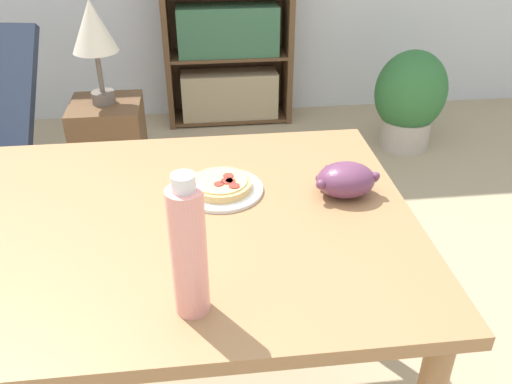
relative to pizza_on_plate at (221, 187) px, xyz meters
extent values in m
cube|color=#A37549|center=(-0.13, -0.12, -0.03)|extent=(1.19, 0.92, 0.03)
cylinder|color=#A37549|center=(-0.66, 0.28, -0.42)|extent=(0.06, 0.06, 0.74)
cylinder|color=#A37549|center=(0.40, 0.28, -0.42)|extent=(0.06, 0.06, 0.74)
cylinder|color=white|center=(0.00, 0.00, -0.01)|extent=(0.22, 0.22, 0.01)
cylinder|color=#DBB26B|center=(0.00, 0.00, 0.01)|extent=(0.16, 0.16, 0.02)
cylinder|color=#EACC7A|center=(0.00, 0.00, 0.02)|extent=(0.14, 0.14, 0.00)
cylinder|color=#A83328|center=(0.02, 0.02, 0.02)|extent=(0.03, 0.03, 0.00)
cylinder|color=#A83328|center=(0.02, -0.01, 0.02)|extent=(0.03, 0.03, 0.00)
cylinder|color=#A83328|center=(0.01, -0.01, 0.02)|extent=(0.03, 0.03, 0.00)
cylinder|color=#A83328|center=(0.03, -0.04, 0.02)|extent=(0.03, 0.03, 0.00)
cylinder|color=#A83328|center=(-0.01, -0.02, 0.02)|extent=(0.02, 0.02, 0.00)
ellipsoid|color=#6B3856|center=(0.32, -0.05, 0.03)|extent=(0.15, 0.12, 0.09)
sphere|color=#6B3856|center=(0.31, -0.07, 0.05)|extent=(0.03, 0.03, 0.03)
sphere|color=#6B3856|center=(0.36, -0.09, 0.02)|extent=(0.02, 0.02, 0.02)
sphere|color=#6B3856|center=(0.36, -0.03, 0.04)|extent=(0.02, 0.02, 0.02)
sphere|color=#6B3856|center=(0.40, -0.06, 0.04)|extent=(0.02, 0.02, 0.02)
sphere|color=#6B3856|center=(0.35, -0.02, 0.04)|extent=(0.03, 0.03, 0.03)
sphere|color=#6B3856|center=(0.25, -0.08, 0.04)|extent=(0.03, 0.03, 0.03)
sphere|color=#6B3856|center=(0.39, -0.06, 0.04)|extent=(0.03, 0.03, 0.03)
sphere|color=#6B3856|center=(0.32, -0.08, 0.01)|extent=(0.02, 0.02, 0.02)
sphere|color=#6B3856|center=(0.26, -0.02, 0.02)|extent=(0.02, 0.02, 0.02)
sphere|color=#6B3856|center=(0.28, -0.01, 0.04)|extent=(0.02, 0.02, 0.02)
sphere|color=#6B3856|center=(0.34, -0.05, 0.02)|extent=(0.02, 0.02, 0.02)
cylinder|color=pink|center=(-0.08, -0.44, 0.12)|extent=(0.07, 0.07, 0.27)
cylinder|color=white|center=(-0.08, -0.44, 0.27)|extent=(0.04, 0.04, 0.03)
cube|color=brown|center=(-0.22, 2.28, -0.13)|extent=(0.04, 0.29, 1.33)
cube|color=brown|center=(0.57, 2.28, -0.13)|extent=(0.04, 0.29, 1.33)
cube|color=brown|center=(0.18, 2.41, -0.13)|extent=(0.82, 0.01, 1.33)
cube|color=brown|center=(0.18, 2.28, -0.77)|extent=(0.75, 0.27, 0.02)
cube|color=tan|center=(0.18, 2.25, -0.61)|extent=(0.64, 0.20, 0.31)
cube|color=brown|center=(0.18, 2.28, -0.34)|extent=(0.75, 0.27, 0.02)
cube|color=#3D704C|center=(0.18, 2.25, -0.18)|extent=(0.64, 0.20, 0.31)
cube|color=brown|center=(-0.49, 1.30, -0.53)|extent=(0.34, 0.34, 0.53)
cylinder|color=#665B51|center=(-0.49, 1.30, -0.23)|extent=(0.11, 0.11, 0.06)
cylinder|color=#665B51|center=(-0.49, 1.30, -0.11)|extent=(0.02, 0.02, 0.19)
cone|color=beige|center=(-0.49, 1.30, 0.11)|extent=(0.21, 0.21, 0.23)
cylinder|color=#BCB2A3|center=(1.23, 1.72, -0.70)|extent=(0.30, 0.30, 0.19)
ellipsoid|color=#337038|center=(1.23, 1.72, -0.43)|extent=(0.43, 0.37, 0.50)
camera|label=1|loc=(-0.05, -1.23, 0.73)|focal=38.00mm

